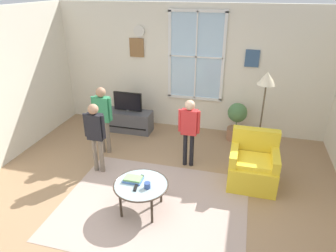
{
  "coord_description": "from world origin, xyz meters",
  "views": [
    {
      "loc": [
        1.19,
        -3.44,
        3.04
      ],
      "look_at": [
        0.13,
        0.59,
        1.06
      ],
      "focal_mm": 32.48,
      "sensor_mm": 36.0,
      "label": 1
    }
  ],
  "objects_px": {
    "remote_near_books": "(136,188)",
    "person_red_shirt": "(189,126)",
    "book_stack": "(133,179)",
    "person_green_shirt": "(103,113)",
    "person_black_shirt": "(95,131)",
    "potted_plant_by_window": "(237,120)",
    "remote_near_cup": "(140,178)",
    "tv_stand": "(129,121)",
    "cup": "(147,185)",
    "television": "(128,102)",
    "floor_lamp": "(266,88)",
    "armchair": "(253,165)",
    "coffee_table": "(141,186)"
  },
  "relations": [
    {
      "from": "person_black_shirt",
      "to": "potted_plant_by_window",
      "type": "relative_size",
      "value": 1.57
    },
    {
      "from": "book_stack",
      "to": "remote_near_books",
      "type": "xyz_separation_m",
      "value": [
        0.1,
        -0.16,
        -0.02
      ]
    },
    {
      "from": "tv_stand",
      "to": "cup",
      "type": "distance_m",
      "value": 2.81
    },
    {
      "from": "armchair",
      "to": "remote_near_cup",
      "type": "relative_size",
      "value": 6.21
    },
    {
      "from": "armchair",
      "to": "remote_near_books",
      "type": "distance_m",
      "value": 2.0
    },
    {
      "from": "potted_plant_by_window",
      "to": "floor_lamp",
      "type": "bearing_deg",
      "value": -59.27
    },
    {
      "from": "television",
      "to": "cup",
      "type": "xyz_separation_m",
      "value": [
        1.27,
        -2.49,
        -0.21
      ]
    },
    {
      "from": "person_green_shirt",
      "to": "book_stack",
      "type": "bearing_deg",
      "value": -51.06
    },
    {
      "from": "person_red_shirt",
      "to": "floor_lamp",
      "type": "xyz_separation_m",
      "value": [
        1.21,
        0.53,
        0.62
      ]
    },
    {
      "from": "armchair",
      "to": "book_stack",
      "type": "bearing_deg",
      "value": -147.83
    },
    {
      "from": "floor_lamp",
      "to": "remote_near_books",
      "type": "bearing_deg",
      "value": -129.74
    },
    {
      "from": "remote_near_books",
      "to": "person_red_shirt",
      "type": "height_order",
      "value": "person_red_shirt"
    },
    {
      "from": "person_red_shirt",
      "to": "book_stack",
      "type": "bearing_deg",
      "value": -112.88
    },
    {
      "from": "remote_near_cup",
      "to": "person_red_shirt",
      "type": "xyz_separation_m",
      "value": [
        0.48,
        1.23,
        0.33
      ]
    },
    {
      "from": "person_green_shirt",
      "to": "person_red_shirt",
      "type": "distance_m",
      "value": 1.66
    },
    {
      "from": "person_green_shirt",
      "to": "television",
      "type": "bearing_deg",
      "value": 85.1
    },
    {
      "from": "armchair",
      "to": "floor_lamp",
      "type": "relative_size",
      "value": 0.51
    },
    {
      "from": "cup",
      "to": "person_green_shirt",
      "type": "distance_m",
      "value": 2.03
    },
    {
      "from": "book_stack",
      "to": "remote_near_books",
      "type": "height_order",
      "value": "book_stack"
    },
    {
      "from": "book_stack",
      "to": "person_green_shirt",
      "type": "xyz_separation_m",
      "value": [
        -1.1,
        1.37,
        0.36
      ]
    },
    {
      "from": "television",
      "to": "floor_lamp",
      "type": "height_order",
      "value": "floor_lamp"
    },
    {
      "from": "coffee_table",
      "to": "book_stack",
      "type": "bearing_deg",
      "value": 159.63
    },
    {
      "from": "book_stack",
      "to": "floor_lamp",
      "type": "xyz_separation_m",
      "value": [
        1.76,
        1.84,
        0.94
      ]
    },
    {
      "from": "tv_stand",
      "to": "armchair",
      "type": "height_order",
      "value": "armchair"
    },
    {
      "from": "remote_near_books",
      "to": "potted_plant_by_window",
      "type": "bearing_deg",
      "value": 65.8
    },
    {
      "from": "person_black_shirt",
      "to": "cup",
      "type": "bearing_deg",
      "value": -34.97
    },
    {
      "from": "remote_near_books",
      "to": "remote_near_cup",
      "type": "height_order",
      "value": "same"
    },
    {
      "from": "television",
      "to": "remote_near_cup",
      "type": "relative_size",
      "value": 4.5
    },
    {
      "from": "potted_plant_by_window",
      "to": "floor_lamp",
      "type": "relative_size",
      "value": 0.48
    },
    {
      "from": "cup",
      "to": "person_red_shirt",
      "type": "height_order",
      "value": "person_red_shirt"
    },
    {
      "from": "book_stack",
      "to": "remote_near_books",
      "type": "distance_m",
      "value": 0.19
    },
    {
      "from": "remote_near_books",
      "to": "person_red_shirt",
      "type": "distance_m",
      "value": 1.58
    },
    {
      "from": "remote_near_books",
      "to": "person_red_shirt",
      "type": "relative_size",
      "value": 0.11
    },
    {
      "from": "armchair",
      "to": "remote_near_books",
      "type": "height_order",
      "value": "armchair"
    },
    {
      "from": "tv_stand",
      "to": "floor_lamp",
      "type": "bearing_deg",
      "value": -11.2
    },
    {
      "from": "book_stack",
      "to": "person_red_shirt",
      "type": "relative_size",
      "value": 0.21
    },
    {
      "from": "television",
      "to": "person_red_shirt",
      "type": "distance_m",
      "value": 1.9
    },
    {
      "from": "person_black_shirt",
      "to": "coffee_table",
      "type": "bearing_deg",
      "value": -35.8
    },
    {
      "from": "television",
      "to": "person_green_shirt",
      "type": "bearing_deg",
      "value": -94.9
    },
    {
      "from": "cup",
      "to": "person_black_shirt",
      "type": "distance_m",
      "value": 1.47
    },
    {
      "from": "cup",
      "to": "person_red_shirt",
      "type": "distance_m",
      "value": 1.48
    },
    {
      "from": "television",
      "to": "remote_near_cup",
      "type": "xyz_separation_m",
      "value": [
        1.09,
        -2.31,
        -0.24
      ]
    },
    {
      "from": "television",
      "to": "person_green_shirt",
      "type": "xyz_separation_m",
      "value": [
        -0.09,
        -1.02,
        0.14
      ]
    },
    {
      "from": "person_red_shirt",
      "to": "remote_near_cup",
      "type": "bearing_deg",
      "value": -111.37
    },
    {
      "from": "television",
      "to": "person_red_shirt",
      "type": "xyz_separation_m",
      "value": [
        1.57,
        -1.07,
        0.1
      ]
    },
    {
      "from": "tv_stand",
      "to": "person_red_shirt",
      "type": "distance_m",
      "value": 1.98
    },
    {
      "from": "television",
      "to": "potted_plant_by_window",
      "type": "relative_size",
      "value": 0.78
    },
    {
      "from": "tv_stand",
      "to": "person_red_shirt",
      "type": "xyz_separation_m",
      "value": [
        1.57,
        -1.08,
        0.56
      ]
    },
    {
      "from": "remote_near_cup",
      "to": "person_red_shirt",
      "type": "relative_size",
      "value": 0.11
    },
    {
      "from": "remote_near_books",
      "to": "person_black_shirt",
      "type": "height_order",
      "value": "person_black_shirt"
    }
  ]
}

